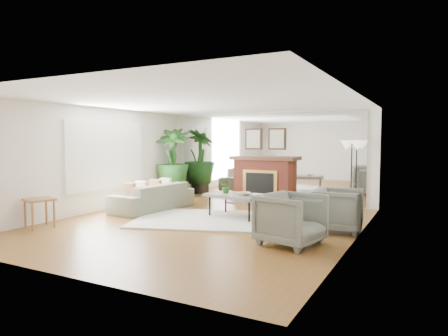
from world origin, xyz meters
The scene contains 18 objects.
ground centered at (0.00, 0.00, 0.00)m, with size 7.00×7.00×0.00m, color brown.
wall_left centered at (-2.99, 0.00, 1.25)m, with size 0.02×7.00×2.50m, color silver.
wall_right centered at (2.99, 0.00, 1.25)m, with size 0.02×7.00×2.50m, color silver.
wall_back centered at (0.00, 3.49, 1.25)m, with size 6.00×0.02×2.50m, color silver.
mirror_panel centered at (0.00, 3.47, 1.25)m, with size 5.40×0.04×2.40m, color silver.
window_panel centered at (-2.96, 0.40, 1.35)m, with size 0.04×2.40×1.50m, color #B2E09E.
fireplace centered at (0.00, 3.26, 0.66)m, with size 1.85×0.83×2.05m.
area_rug centered at (-0.09, 0.43, 0.02)m, with size 3.09×2.21×0.03m, color beige.
coffee_table centered at (0.35, 0.91, 0.49)m, with size 1.47×1.05×0.53m.
sofa centered at (-1.92, 0.87, 0.33)m, with size 2.24×0.88×0.65m, color slate.
armchair_back centered at (2.60, 0.65, 0.41)m, with size 0.87×0.89×0.81m, color slate.
armchair_front centered at (2.12, -0.71, 0.43)m, with size 0.91×0.94×0.85m, color slate.
side_table centered at (-2.65, -1.76, 0.49)m, with size 0.64×0.64×0.58m.
potted_ficus centered at (-2.60, 2.68, 1.10)m, with size 1.26×1.26×2.07m.
floor_lamp centered at (2.39, 3.10, 1.46)m, with size 0.56×0.31×1.71m.
tabletop_plant centered at (0.05, 0.99, 0.68)m, with size 0.27×0.23×0.30m, color #2B6224.
fruit_bowl centered at (0.56, 0.83, 0.57)m, with size 0.28×0.28×0.07m, color #9B6F3E.
book centered at (0.65, 0.97, 0.54)m, with size 0.23×0.32×0.02m, color #9B6F3E.
Camera 1 is at (4.14, -6.92, 1.72)m, focal length 32.00 mm.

